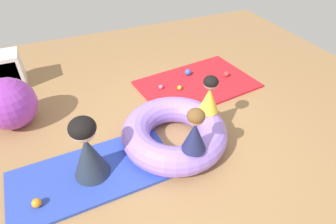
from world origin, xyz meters
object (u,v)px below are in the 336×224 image
(child_in_yellow, at_px, (209,95))
(play_ball_orange, at_px, (37,203))
(play_ball_yellow, at_px, (180,88))
(adult_seated, at_px, (87,149))
(play_ball_pink, at_px, (161,87))
(play_ball_blue, at_px, (188,72))
(play_ball_teal, at_px, (152,169))
(play_ball_red, at_px, (226,74))
(inflatable_cushion, at_px, (174,133))
(child_in_navy, at_px, (195,131))
(exercise_ball_large, at_px, (9,104))
(play_ball_green, at_px, (215,81))
(storage_cube, at_px, (8,71))

(child_in_yellow, bearing_deg, play_ball_orange, 28.37)
(play_ball_yellow, bearing_deg, adult_seated, -144.36)
(play_ball_pink, height_order, play_ball_orange, play_ball_orange)
(play_ball_blue, xyz_separation_m, play_ball_teal, (-1.33, -1.77, -0.01))
(play_ball_red, relative_size, play_ball_yellow, 1.31)
(play_ball_yellow, bearing_deg, play_ball_red, 3.57)
(inflatable_cushion, bearing_deg, play_ball_teal, -140.09)
(adult_seated, height_order, play_ball_pink, adult_seated)
(inflatable_cushion, relative_size, play_ball_yellow, 18.63)
(child_in_navy, distance_m, exercise_ball_large, 2.51)
(child_in_navy, relative_size, play_ball_red, 5.62)
(adult_seated, xyz_separation_m, play_ball_yellow, (1.62, 1.16, -0.34))
(play_ball_green, relative_size, play_ball_pink, 1.12)
(play_ball_blue, distance_m, play_ball_pink, 0.63)
(play_ball_blue, bearing_deg, exercise_ball_large, -175.59)
(play_ball_green, relative_size, play_ball_yellow, 1.12)
(child_in_yellow, distance_m, play_ball_teal, 1.13)
(adult_seated, distance_m, play_ball_pink, 1.90)
(child_in_yellow, height_order, play_ball_pink, child_in_yellow)
(child_in_yellow, xyz_separation_m, play_ball_red, (0.98, 1.06, -0.51))
(play_ball_blue, xyz_separation_m, exercise_ball_large, (-2.73, -0.21, 0.25))
(play_ball_blue, xyz_separation_m, play_ball_pink, (-0.59, -0.22, -0.02))
(adult_seated, bearing_deg, child_in_navy, 153.86)
(inflatable_cushion, height_order, play_ball_pink, inflatable_cushion)
(play_ball_green, bearing_deg, child_in_navy, -128.39)
(adult_seated, height_order, play_ball_blue, adult_seated)
(play_ball_green, height_order, play_ball_orange, play_ball_orange)
(play_ball_red, height_order, play_ball_teal, same)
(child_in_navy, distance_m, play_ball_green, 1.95)
(play_ball_yellow, relative_size, storage_cube, 0.13)
(child_in_navy, bearing_deg, play_ball_pink, -34.31)
(play_ball_green, distance_m, play_ball_yellow, 0.62)
(child_in_navy, relative_size, adult_seated, 0.67)
(child_in_yellow, distance_m, play_ball_orange, 2.23)
(play_ball_yellow, xyz_separation_m, play_ball_teal, (-1.00, -1.42, 0.01))
(play_ball_red, xyz_separation_m, play_ball_orange, (-3.12, -1.43, 0.00))
(play_ball_green, relative_size, play_ball_blue, 0.75)
(child_in_yellow, xyz_separation_m, play_ball_pink, (-0.19, 1.14, -0.52))
(child_in_navy, xyz_separation_m, play_ball_pink, (0.28, 1.67, -0.53))
(play_ball_orange, xyz_separation_m, exercise_ball_large, (-0.19, 1.52, 0.26))
(play_ball_orange, distance_m, exercise_ball_large, 1.55)
(play_ball_orange, height_order, play_ball_teal, play_ball_orange)
(play_ball_green, relative_size, play_ball_red, 0.85)
(play_ball_pink, bearing_deg, exercise_ball_large, 179.65)
(child_in_yellow, relative_size, storage_cube, 0.89)
(adult_seated, height_order, play_ball_teal, adult_seated)
(play_ball_yellow, height_order, play_ball_orange, play_ball_orange)
(play_ball_teal, bearing_deg, play_ball_orange, 177.99)
(play_ball_yellow, bearing_deg, play_ball_blue, 47.82)
(play_ball_green, bearing_deg, storage_cube, 157.25)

